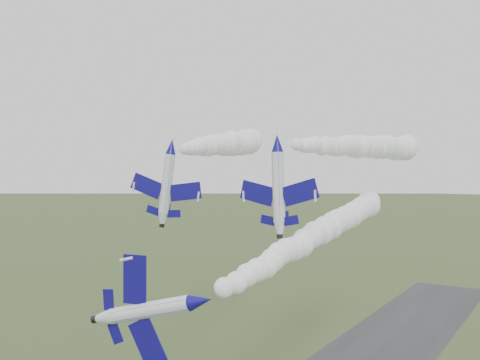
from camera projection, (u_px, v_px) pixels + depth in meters
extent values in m
cylinder|color=white|center=(201.00, 301.00, 41.95)|extent=(3.11, 7.62, 1.61)
cone|color=navy|center=(173.00, 316.00, 37.54)|extent=(1.97, 2.24, 1.61)
cone|color=white|center=(223.00, 289.00, 46.18)|extent=(1.90, 1.89, 1.61)
cylinder|color=black|center=(226.00, 287.00, 47.01)|extent=(0.91, 0.69, 0.81)
ellipsoid|color=black|center=(196.00, 306.00, 39.98)|extent=(1.57, 2.72, 1.07)
cube|color=navy|center=(196.00, 267.00, 42.83)|extent=(1.50, 2.30, 3.99)
cube|color=navy|center=(210.00, 332.00, 42.48)|extent=(1.50, 2.30, 3.99)
cube|color=navy|center=(215.00, 275.00, 45.53)|extent=(0.69, 1.06, 1.74)
cube|color=navy|center=(223.00, 308.00, 45.34)|extent=(0.69, 1.06, 1.74)
cube|color=navy|center=(230.00, 289.00, 44.84)|extent=(2.17, 1.78, 0.56)
cylinder|color=white|center=(171.00, 147.00, 76.74)|extent=(4.26, 8.52, 1.69)
cone|color=navy|center=(157.00, 145.00, 71.59)|extent=(2.30, 2.63, 1.69)
cone|color=white|center=(184.00, 148.00, 81.70)|extent=(2.17, 2.25, 1.69)
cylinder|color=black|center=(186.00, 148.00, 82.68)|extent=(1.00, 0.84, 0.86)
ellipsoid|color=black|center=(166.00, 142.00, 74.61)|extent=(1.98, 3.09, 1.13)
cube|color=navy|center=(154.00, 145.00, 78.24)|extent=(5.11, 3.73, 0.74)
cube|color=navy|center=(193.00, 150.00, 76.82)|extent=(5.11, 3.73, 0.74)
cube|color=navy|center=(172.00, 147.00, 81.21)|extent=(2.25, 1.68, 0.36)
cube|color=navy|center=(192.00, 149.00, 80.45)|extent=(2.25, 1.68, 0.36)
cube|color=navy|center=(182.00, 139.00, 80.53)|extent=(0.89, 1.65, 2.20)
cylinder|color=white|center=(277.00, 143.00, 68.94)|extent=(1.68, 8.83, 1.62)
cone|color=navy|center=(255.00, 141.00, 64.26)|extent=(1.64, 2.32, 1.62)
cone|color=white|center=(296.00, 145.00, 73.44)|extent=(1.64, 1.90, 1.62)
cylinder|color=black|center=(299.00, 145.00, 74.32)|extent=(0.83, 0.64, 0.82)
ellipsoid|color=black|center=(268.00, 138.00, 67.03)|extent=(1.10, 3.03, 1.08)
cube|color=navy|center=(260.00, 146.00, 71.35)|extent=(4.85, 2.55, 0.30)
cube|color=navy|center=(302.00, 143.00, 67.94)|extent=(4.85, 2.55, 0.30)
cube|color=navy|center=(282.00, 145.00, 73.55)|extent=(2.11, 1.17, 0.17)
cube|color=navy|center=(304.00, 144.00, 71.74)|extent=(2.11, 1.17, 0.17)
cube|color=navy|center=(292.00, 135.00, 72.44)|extent=(0.21, 1.68, 2.31)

